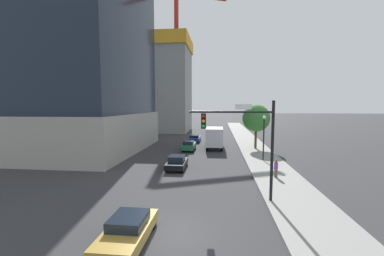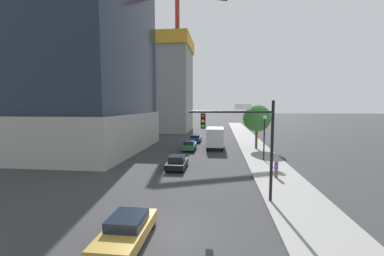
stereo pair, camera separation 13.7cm
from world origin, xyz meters
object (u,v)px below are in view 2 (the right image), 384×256
object	(u,v)px
traffic_light_pole	(243,134)
street_lamp	(264,131)
street_tree	(257,118)
construction_building	(167,80)
car_green	(190,145)
car_gold	(127,230)
pedestrian_purple_shirt	(276,169)
car_blue	(195,138)
box_truck	(215,137)
car_black	(177,162)

from	to	relation	value
traffic_light_pole	street_lamp	bearing A→B (deg)	74.00
traffic_light_pole	street_tree	distance (m)	21.01
construction_building	car_green	bearing A→B (deg)	-70.93
street_lamp	car_gold	bearing A→B (deg)	-117.67
traffic_light_pole	pedestrian_purple_shirt	size ratio (longest dim) A/B	4.27
street_lamp	street_tree	size ratio (longest dim) A/B	0.80
traffic_light_pole	street_lamp	world-z (taller)	traffic_light_pole
car_blue	car_green	xyz separation A→B (m)	(0.00, -8.70, 0.06)
street_lamp	street_tree	bearing A→B (deg)	87.98
street_tree	box_truck	size ratio (longest dim) A/B	1.02
street_tree	car_black	world-z (taller)	street_tree
pedestrian_purple_shirt	construction_building	bearing A→B (deg)	115.31
street_lamp	pedestrian_purple_shirt	bearing A→B (deg)	-90.77
pedestrian_purple_shirt	street_tree	bearing A→B (deg)	88.56
car_black	pedestrian_purple_shirt	distance (m)	9.87
street_tree	car_green	bearing A→B (deg)	-168.46
pedestrian_purple_shirt	car_gold	bearing A→B (deg)	-129.84
car_blue	traffic_light_pole	bearing A→B (deg)	-77.53
box_truck	street_lamp	bearing A→B (deg)	-53.54
street_lamp	car_black	xyz separation A→B (m)	(-9.65, -4.49, -2.98)
construction_building	traffic_light_pole	size ratio (longest dim) A/B	4.81
construction_building	car_gold	size ratio (longest dim) A/B	7.58
car_black	box_truck	size ratio (longest dim) A/B	0.62
car_green	box_truck	bearing A→B (deg)	27.75
car_black	pedestrian_purple_shirt	xyz separation A→B (m)	(9.55, -2.47, 0.27)
car_black	pedestrian_purple_shirt	size ratio (longest dim) A/B	2.52
car_black	car_blue	size ratio (longest dim) A/B	0.86
car_black	car_green	xyz separation A→B (m)	(0.00, 10.53, 0.06)
street_lamp	car_green	size ratio (longest dim) A/B	1.26
construction_building	street_tree	size ratio (longest dim) A/B	4.94
car_black	car_blue	world-z (taller)	car_black
street_tree	box_truck	bearing A→B (deg)	-179.41
construction_building	pedestrian_purple_shirt	distance (m)	45.73
traffic_light_pole	car_green	world-z (taller)	traffic_light_pole
construction_building	car_gold	distance (m)	53.61
street_lamp	car_black	size ratio (longest dim) A/B	1.31
traffic_light_pole	construction_building	bearing A→B (deg)	108.63
car_blue	street_tree	bearing A→B (deg)	-33.89
car_blue	car_black	bearing A→B (deg)	-90.00
car_black	box_truck	bearing A→B (deg)	73.36
construction_building	car_green	size ratio (longest dim) A/B	7.81
street_lamp	street_tree	world-z (taller)	street_tree
street_tree	car_blue	xyz separation A→B (m)	(-9.93, 6.67, -4.06)
car_blue	car_green	bearing A→B (deg)	-90.00
traffic_light_pole	car_blue	xyz separation A→B (m)	(-6.04, 27.31, -4.06)
traffic_light_pole	box_truck	size ratio (longest dim) A/B	1.05
street_lamp	car_blue	bearing A→B (deg)	123.21
street_tree	pedestrian_purple_shirt	size ratio (longest dim) A/B	4.16
car_green	box_truck	size ratio (longest dim) A/B	0.65
car_green	street_tree	bearing A→B (deg)	11.54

